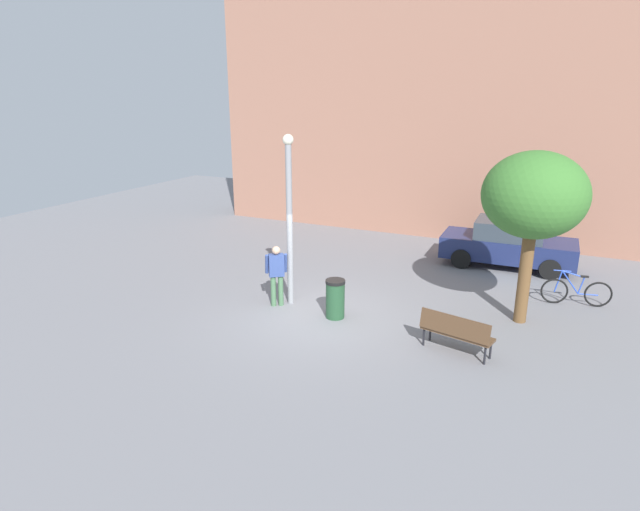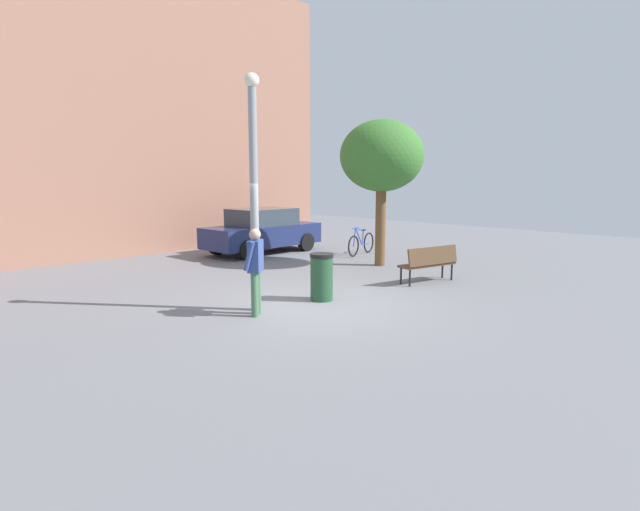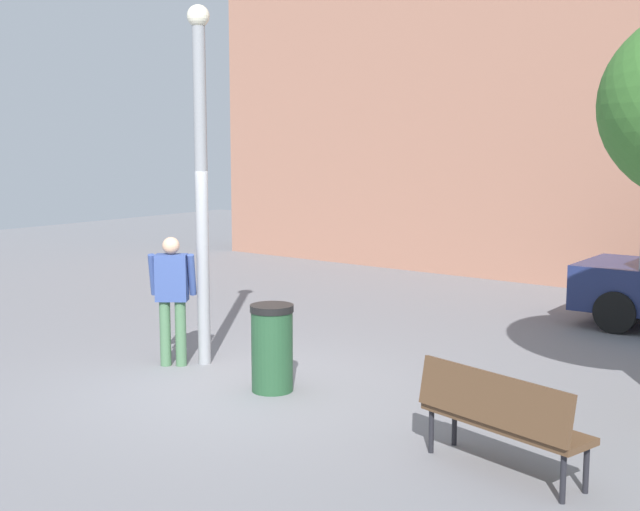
{
  "view_description": "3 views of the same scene",
  "coord_description": "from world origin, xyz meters",
  "views": [
    {
      "loc": [
        5.42,
        -11.38,
        5.58
      ],
      "look_at": [
        -0.62,
        1.38,
        1.19
      ],
      "focal_mm": 29.8,
      "sensor_mm": 36.0,
      "label": 1
    },
    {
      "loc": [
        -7.16,
        -7.21,
        2.62
      ],
      "look_at": [
        0.8,
        0.61,
        0.88
      ],
      "focal_mm": 28.21,
      "sensor_mm": 36.0,
      "label": 2
    },
    {
      "loc": [
        6.71,
        -7.07,
        2.91
      ],
      "look_at": [
        0.27,
        1.22,
        1.46
      ],
      "focal_mm": 47.78,
      "sensor_mm": 36.0,
      "label": 3
    }
  ],
  "objects": [
    {
      "name": "park_bench",
      "position": [
        3.57,
        -0.51,
        0.55
      ],
      "size": [
        1.67,
        0.82,
        0.92
      ],
      "color": "#513823",
      "rests_on": "ground_plane"
    },
    {
      "name": "trash_bin",
      "position": [
        0.39,
        0.15,
        0.51
      ],
      "size": [
        0.5,
        0.5,
        1.02
      ],
      "color": "#234C2D",
      "rests_on": "ground_plane"
    },
    {
      "name": "building_facade",
      "position": [
        0.0,
        9.86,
        4.91
      ],
      "size": [
        17.17,
        2.0,
        9.81
      ],
      "primitive_type": "cube",
      "color": "#9E6B56",
      "rests_on": "ground_plane"
    },
    {
      "name": "person_by_lamppost",
      "position": [
        -1.35,
        0.21,
        0.97
      ],
      "size": [
        0.61,
        0.54,
        1.67
      ],
      "color": "#47704C",
      "rests_on": "ground_plane"
    },
    {
      "name": "lamppost",
      "position": [
        -1.1,
        0.52,
        2.51
      ],
      "size": [
        0.28,
        0.28,
        4.54
      ],
      "color": "gray",
      "rests_on": "ground_plane"
    },
    {
      "name": "ground_plane",
      "position": [
        0.0,
        0.0,
        0.0
      ],
      "size": [
        36.0,
        36.0,
        0.0
      ],
      "primitive_type": "plane",
      "color": "slate"
    }
  ]
}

